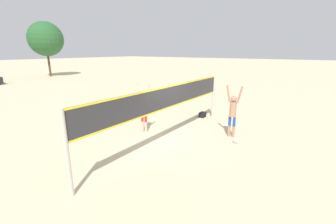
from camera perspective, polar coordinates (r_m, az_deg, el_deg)
ground_plane at (r=9.44m, az=0.00°, el=-7.58°), size 200.00×200.00×0.00m
volleyball_net at (r=8.92m, az=0.00°, el=2.42°), size 8.90×0.13×2.35m
player_spiker at (r=10.00m, az=16.14°, el=0.40°), size 0.28×0.72×2.27m
player_blocker at (r=10.22m, az=-6.19°, el=1.34°), size 0.28×0.73×2.30m
volleyball at (r=9.70m, az=16.89°, el=-6.91°), size 0.24×0.24×0.24m
gear_bag at (r=12.95m, az=8.75°, el=-0.68°), size 0.40×0.29×0.28m
tree_right_cluster at (r=37.58m, az=-28.64°, el=15.95°), size 4.76×4.76×7.62m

